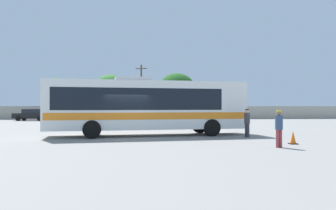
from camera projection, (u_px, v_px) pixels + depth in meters
ground_plane at (134, 127)px, 29.06m from camera, size 300.00×300.00×0.00m
perimeter_wall at (138, 113)px, 46.47m from camera, size 80.00×0.30×1.90m
coach_bus_white_orange at (145, 105)px, 19.95m from camera, size 12.51×4.23×3.61m
attendant_by_bus_door at (247, 121)px, 18.90m from camera, size 0.46×0.46×1.67m
passenger_waiting_on_apron at (279, 126)px, 14.15m from camera, size 0.40×0.40×1.65m
parked_car_leftmost_black at (32, 114)px, 41.73m from camera, size 4.50×2.17×1.51m
parked_car_second_maroon at (80, 114)px, 42.68m from camera, size 4.19×2.23×1.51m
utility_pole_near at (141, 90)px, 50.24m from camera, size 1.76×0.63×8.42m
roadside_tree_left at (55, 90)px, 50.04m from camera, size 4.31×4.31×6.35m
roadside_tree_midleft at (111, 89)px, 52.82m from camera, size 5.65×5.65×7.10m
roadside_tree_midright at (177, 89)px, 52.80m from camera, size 5.98×5.98×7.35m
traffic_cone_on_apron at (293, 138)px, 15.45m from camera, size 0.36×0.36×0.64m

